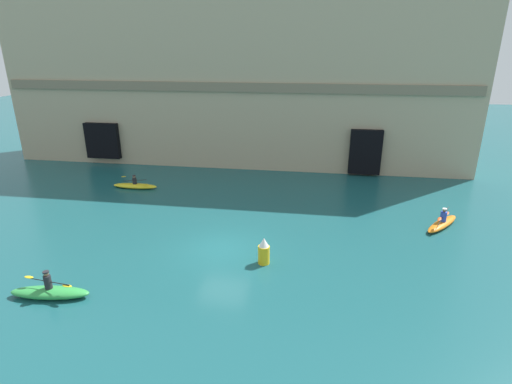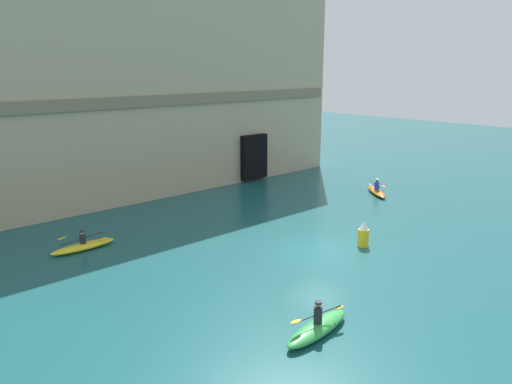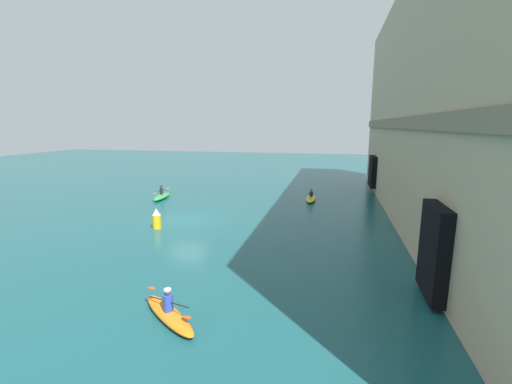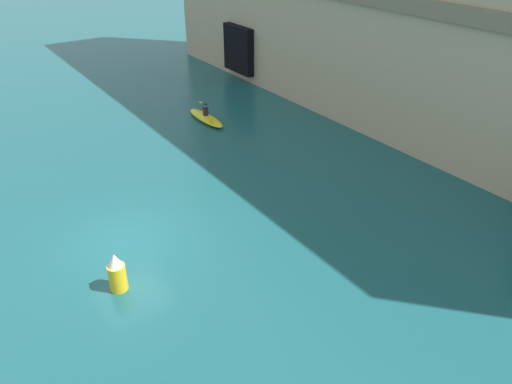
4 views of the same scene
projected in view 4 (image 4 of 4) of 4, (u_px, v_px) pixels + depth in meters
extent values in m
plane|color=#195156|center=(125.00, 243.00, 17.67)|extent=(120.00, 120.00, 0.00)
cube|color=black|center=(240.00, 49.00, 33.25)|extent=(2.96, 0.70, 3.02)
ellipsoid|color=yellow|center=(206.00, 118.00, 27.57)|extent=(3.27, 0.84, 0.34)
cylinder|color=#232328|center=(206.00, 111.00, 27.37)|extent=(0.30, 0.30, 0.45)
sphere|color=tan|center=(205.00, 106.00, 27.21)|extent=(0.18, 0.18, 0.18)
cylinder|color=#232328|center=(205.00, 104.00, 27.18)|extent=(0.23, 0.23, 0.06)
cylinder|color=black|center=(206.00, 111.00, 27.36)|extent=(2.10, 0.55, 0.42)
ellipsoid|color=yellow|center=(201.00, 102.00, 28.05)|extent=(0.47, 0.28, 0.13)
ellipsoid|color=yellow|center=(211.00, 120.00, 26.67)|extent=(0.47, 0.28, 0.13)
cylinder|color=yellow|center=(118.00, 277.00, 15.33)|extent=(0.55, 0.55, 0.89)
cone|color=white|center=(115.00, 260.00, 15.00)|extent=(0.47, 0.47, 0.43)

